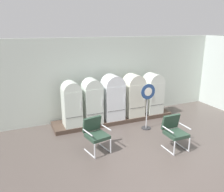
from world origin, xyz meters
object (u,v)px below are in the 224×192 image
refrigerator_0 (72,102)px  armchair_right (174,130)px  refrigerator_1 (92,99)px  refrigerator_2 (113,96)px  armchair_left (96,133)px  refrigerator_4 (153,92)px  refrigerator_3 (134,94)px  sign_stand (147,106)px

refrigerator_0 → armchair_right: bearing=-46.0°
refrigerator_1 → refrigerator_2: refrigerator_2 is taller
armchair_left → refrigerator_0: bearing=98.2°
refrigerator_2 → armchair_left: 2.15m
refrigerator_1 → armchair_left: size_ratio=1.61×
refrigerator_0 → refrigerator_4: size_ratio=0.99×
refrigerator_2 → refrigerator_3: bearing=0.2°
refrigerator_1 → armchair_left: bearing=-105.9°
refrigerator_2 → armchair_right: bearing=-71.1°
refrigerator_3 → sign_stand: bearing=-91.1°
armchair_left → sign_stand: bearing=18.7°
refrigerator_3 → refrigerator_4: bearing=-0.2°
refrigerator_1 → refrigerator_4: refrigerator_1 is taller
armchair_left → refrigerator_2: bearing=53.4°
refrigerator_0 → armchair_left: 1.73m
refrigerator_3 → armchair_right: bearing=-90.3°
refrigerator_0 → refrigerator_3: 2.33m
refrigerator_2 → armchair_left: size_ratio=1.68×
armchair_right → sign_stand: sign_stand is taller
armchair_right → sign_stand: bearing=90.3°
refrigerator_3 → armchair_left: (-2.09, -1.69, -0.43)m
armchair_right → armchair_left: bearing=160.5°
refrigerator_4 → armchair_left: size_ratio=1.60×
refrigerator_1 → refrigerator_2: (0.78, 0.02, 0.03)m
refrigerator_0 → refrigerator_4: bearing=0.4°
refrigerator_1 → armchair_right: bearing=-56.2°
refrigerator_1 → refrigerator_3: (1.62, 0.02, 0.01)m
refrigerator_4 → refrigerator_1: bearing=-179.5°
refrigerator_1 → armchair_left: 1.78m
refrigerator_2 → refrigerator_4: bearing=-0.0°
refrigerator_3 → armchair_right: (-0.01, -2.42, -0.43)m
refrigerator_2 → sign_stand: size_ratio=1.02×
refrigerator_2 → sign_stand: bearing=-50.1°
refrigerator_0 → sign_stand: (2.31, -0.96, -0.13)m
refrigerator_3 → refrigerator_4: refrigerator_3 is taller
armchair_right → refrigerator_2: bearing=108.9°
refrigerator_2 → refrigerator_0: bearing=-179.2°
refrigerator_0 → sign_stand: bearing=-22.6°
refrigerator_0 → refrigerator_1: (0.72, 0.00, 0.01)m
refrigerator_1 → armchair_right: refrigerator_1 is taller
refrigerator_4 → sign_stand: refrigerator_4 is taller
refrigerator_4 → refrigerator_0: bearing=-179.6°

